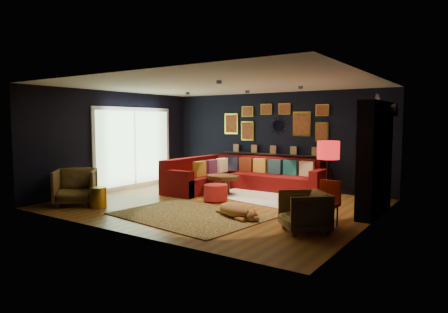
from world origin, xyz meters
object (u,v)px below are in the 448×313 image
Objects in this scene: sectional at (237,178)px; gold_stool at (98,197)px; orange_chair at (328,200)px; coffee_table at (222,179)px; armchair_left at (75,185)px; floor_lamp at (328,154)px; dog at (235,207)px; pouf at (216,192)px; armchair_right at (304,209)px.

gold_stool is at bearing -109.93° from sectional.
sectional is 3.99m from orange_chair.
sectional is 0.87m from coffee_table.
armchair_left is at bearing -173.55° from gold_stool.
floor_lamp is at bearing 112.50° from orange_chair.
floor_lamp is at bearing 47.56° from dog.
pouf is at bearing -5.23° from armchair_left.
armchair_left is at bearing -146.09° from dog.
orange_chair is (3.28, -2.27, 0.14)m from sectional.
gold_stool is 0.37× the size of dog.
armchair_right is at bearing -93.03° from floor_lamp.
orange_chair is (3.18, -1.41, 0.07)m from coffee_table.
floor_lamp reaches higher than orange_chair.
floor_lamp is at bearing -18.26° from coffee_table.
sectional is 6.30× the size of pouf.
armchair_left reaches higher than pouf.
dog is (-1.45, 0.14, -0.17)m from armchair_right.
gold_stool is 0.55× the size of orange_chair.
armchair_right is 0.92× the size of orange_chair.
floor_lamp is at bearing 134.16° from armchair_right.
gold_stool is at bearing -159.36° from floor_lamp.
armchair_left is 3.68m from dog.
coffee_table is at bearing 113.57° from pouf.
pouf is at bearing -75.20° from sectional.
armchair_left reaches higher than gold_stool.
pouf is at bearing 48.25° from gold_stool.
coffee_table is at bearing 161.74° from floor_lamp.
coffee_table is 0.64× the size of floor_lamp.
armchair_left is at bearing -123.93° from armchair_right.
gold_stool is (-1.37, -2.65, -0.18)m from coffee_table.
pouf is 2.88m from floor_lamp.
sectional reaches higher than orange_chair.
pouf is (0.42, -1.61, -0.11)m from sectional.
floor_lamp reaches higher than dog.
armchair_left is 1.08× the size of orange_chair.
orange_chair reaches higher than dog.
floor_lamp reaches higher than armchair_right.
orange_chair is at bearing 115.35° from armchair_right.
sectional is 3.64× the size of coffee_table.
gold_stool is at bearing -163.77° from orange_chair.
coffee_table is at bearing 8.03° from armchair_left.
gold_stool reaches higher than dog.
dog is (-1.66, -0.39, -0.27)m from orange_chair.
floor_lamp reaches higher than armchair_left.
floor_lamp is (3.11, -1.86, 0.90)m from sectional.
pouf is 0.47× the size of dog.
armchair_left reaches higher than sectional.
pouf is 0.63× the size of armchair_left.
armchair_left is at bearing -126.79° from coffee_table.
gold_stool reaches higher than pouf.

